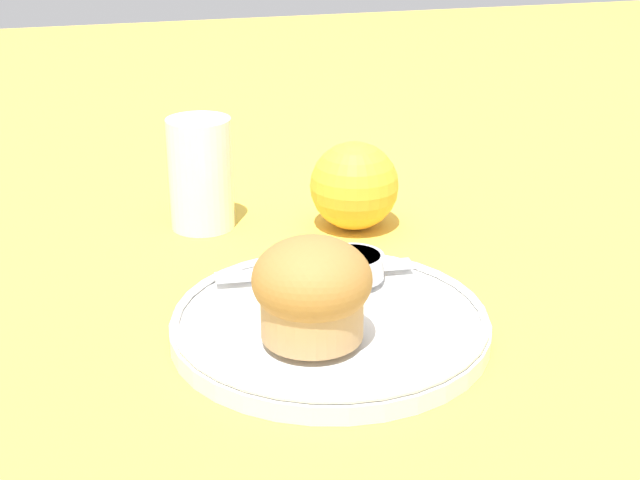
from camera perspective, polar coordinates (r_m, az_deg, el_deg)
ground_plane at (r=0.69m, az=0.67°, el=-5.04°), size 3.00×3.00×0.00m
plate at (r=0.67m, az=0.65°, el=-5.36°), size 0.24×0.24×0.02m
muffin at (r=0.61m, az=-0.52°, el=-3.21°), size 0.08×0.08×0.07m
cream_ramekin at (r=0.71m, az=2.11°, el=-1.58°), size 0.05×0.05×0.02m
berry_pair at (r=0.71m, az=0.65°, el=-1.70°), size 0.03×0.02×0.02m
butter_knife at (r=0.72m, az=-0.46°, el=-1.98°), size 0.16×0.03×0.00m
orange_fruit at (r=0.85m, az=2.21°, el=3.49°), size 0.09×0.09×0.09m
juice_glass at (r=0.86m, az=-7.64°, el=4.23°), size 0.06×0.06×0.11m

